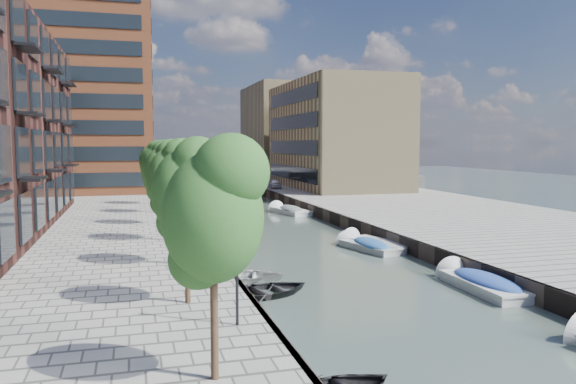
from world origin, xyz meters
name	(u,v)px	position (x,y,z in m)	size (l,w,h in m)	color
water	(252,219)	(0.00, 40.00, 0.00)	(300.00, 300.00, 0.00)	#38473F
quay_right	(411,208)	(16.00, 40.00, 0.50)	(20.00, 140.00, 1.00)	gray
quay_wall_left	(184,216)	(-6.10, 40.00, 0.50)	(0.25, 140.00, 1.00)	#332823
quay_wall_right	(316,211)	(6.10, 40.00, 0.50)	(0.25, 140.00, 1.00)	#332823
far_closure	(188,176)	(0.00, 100.00, 0.50)	(80.00, 40.00, 1.00)	gray
tower	(74,69)	(-17.00, 65.00, 16.00)	(18.00, 18.00, 30.00)	#9B502D
tan_block_near	(334,135)	(16.00, 62.00, 8.00)	(12.00, 25.00, 14.00)	tan
tan_block_far	(284,131)	(16.00, 88.00, 9.00)	(12.00, 20.00, 16.00)	tan
bridge	(207,181)	(0.00, 72.00, 1.39)	(13.00, 6.00, 1.30)	gray
tree_0	(213,208)	(-8.50, 4.00, 5.31)	(2.50, 2.50, 5.95)	#382619
tree_1	(186,187)	(-8.50, 11.00, 5.31)	(2.50, 2.50, 5.95)	#382619
tree_2	(173,176)	(-8.50, 18.00, 5.31)	(2.50, 2.50, 5.95)	#382619
tree_3	(165,169)	(-8.50, 25.00, 5.31)	(2.50, 2.50, 5.95)	#382619
tree_4	(159,165)	(-8.50, 32.00, 5.31)	(2.50, 2.50, 5.95)	#382619
tree_5	(155,162)	(-8.50, 39.00, 5.31)	(2.50, 2.50, 5.95)	#382619
tree_6	(152,159)	(-8.50, 46.00, 5.31)	(2.50, 2.50, 5.95)	#382619
lamp_0	(237,248)	(-7.20, 8.00, 3.51)	(0.24, 0.24, 4.12)	black
lamp_1	(188,200)	(-7.20, 24.00, 3.51)	(0.24, 0.24, 4.12)	black
lamp_2	(171,182)	(-7.20, 40.00, 3.51)	(0.24, 0.24, 4.12)	black
sloop_0	(266,295)	(-4.65, 14.70, 0.00)	(3.10, 4.34, 0.90)	black
sloop_2	(220,236)	(-4.24, 31.26, 0.00)	(3.66, 5.12, 1.06)	#72330C
sloop_3	(239,281)	(-5.34, 17.63, 0.00)	(3.24, 4.54, 0.94)	silver
sloop_4	(214,240)	(-4.89, 30.01, 0.00)	(3.52, 4.93, 1.02)	black
motorboat_0	(479,283)	(5.41, 13.19, 0.23)	(2.10, 5.73, 1.90)	silver
motorboat_2	(372,245)	(4.99, 24.59, 0.11)	(3.53, 5.76, 1.82)	silver
motorboat_3	(366,246)	(4.16, 23.73, 0.21)	(2.97, 5.35, 1.69)	#AEADAC
motorboat_4	(288,211)	(4.29, 43.17, 0.23)	(3.19, 5.94, 1.88)	white
car	(275,184)	(7.50, 61.06, 1.59)	(1.40, 3.47, 1.18)	silver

